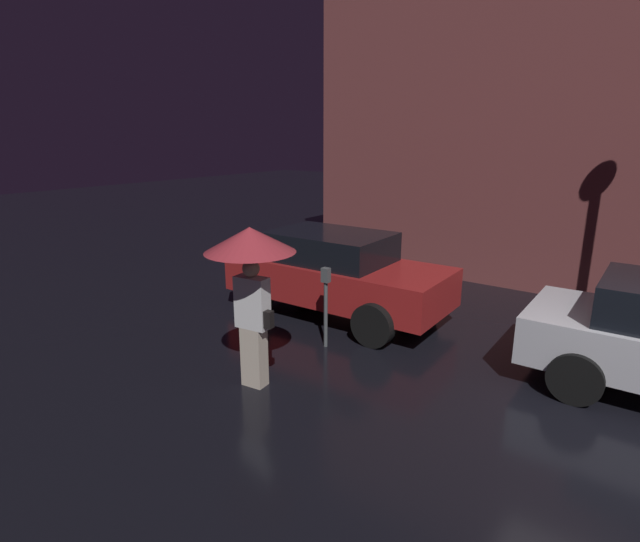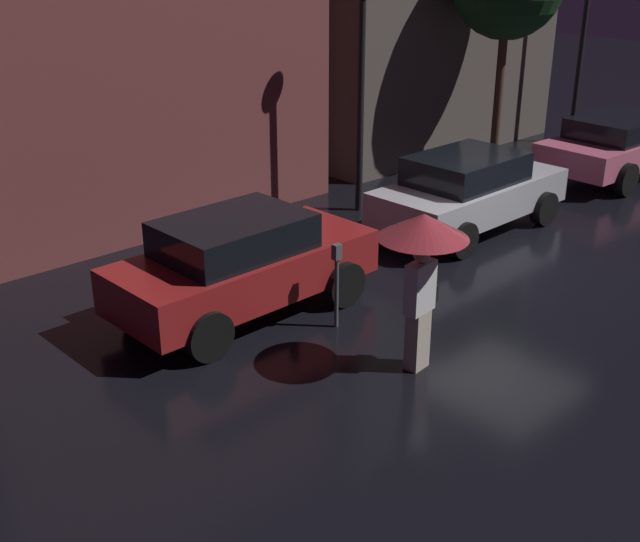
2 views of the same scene
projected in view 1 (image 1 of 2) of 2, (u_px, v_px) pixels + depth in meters
The scene contains 5 objects.
ground_plane at pixel (617, 445), 5.31m from camera, with size 60.00×60.00×0.00m, color black.
building_facade_left at pixel (499, 117), 11.47m from camera, with size 7.80×3.00×7.17m.
parked_car_red at pixel (336, 272), 8.96m from camera, with size 4.03×1.87×1.52m.
pedestrian_with_umbrella at pixel (251, 260), 6.15m from camera, with size 1.14×1.14×2.11m.
parking_meter at pixel (326, 299), 7.58m from camera, with size 0.12×0.10×1.27m.
Camera 1 is at (0.20, -5.61, 3.21)m, focal length 28.00 mm.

